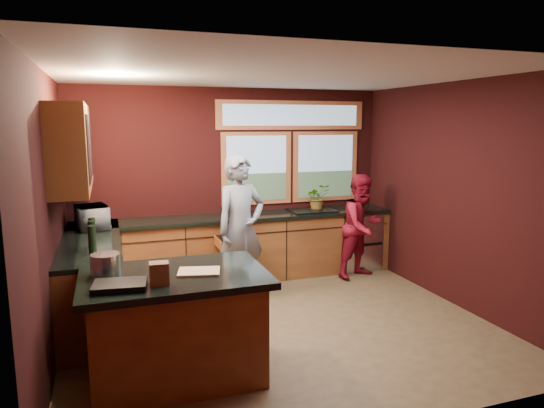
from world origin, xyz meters
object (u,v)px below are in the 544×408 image
island (176,325)px  cutting_board (199,272)px  person_grey (241,229)px  stock_pot (106,264)px  person_red (362,226)px

island → cutting_board: (0.20, -0.05, 0.48)m
person_grey → stock_pot: person_grey is taller
person_grey → cutting_board: person_grey is taller
person_grey → person_red: size_ratio=1.22×
stock_pot → person_red: bearing=28.0°
person_red → cutting_board: (-2.73, -2.05, 0.21)m
island → cutting_board: 0.52m
stock_pot → island: bearing=-15.3°
person_red → stock_pot: size_ratio=6.22×
cutting_board → island: bearing=166.0°
person_grey → stock_pot: 2.20m
person_red → cutting_board: bearing=-162.0°
person_red → cutting_board: person_red is taller
person_grey → cutting_board: 1.91m
person_red → cutting_board: 3.42m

